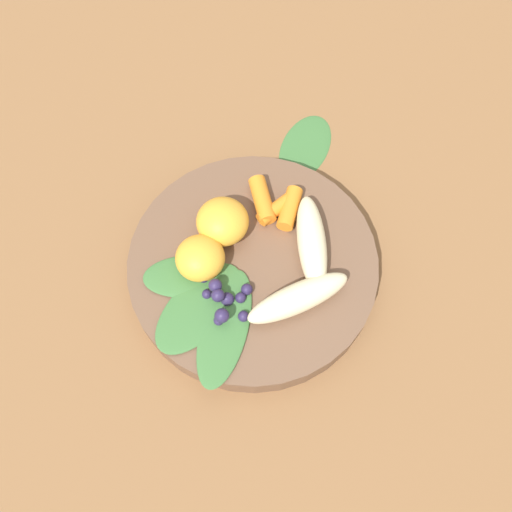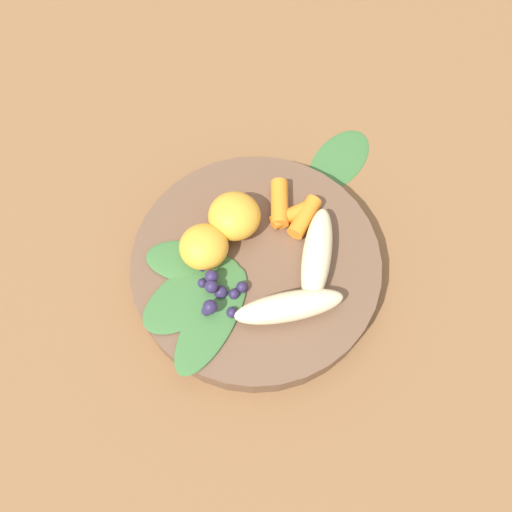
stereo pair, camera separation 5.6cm
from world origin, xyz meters
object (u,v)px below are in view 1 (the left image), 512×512
Objects in this scene: banana_peeled_right at (301,298)px; orange_segment_near at (203,258)px; bowl at (256,266)px; banana_peeled_left at (315,242)px; kale_leaf_stray at (308,146)px.

banana_peeled_right is 0.11m from orange_segment_near.
bowl is 2.42× the size of banana_peeled_right.
banana_peeled_right is at bearing 132.35° from bowl.
banana_peeled_left is at bearing -170.87° from orange_segment_near.
orange_segment_near is at bearing 132.37° from banana_peeled_right.
orange_segment_near is at bearing 168.67° from kale_leaf_stray.
banana_peeled_left is 2.16× the size of orange_segment_near.
bowl is at bearing -178.29° from kale_leaf_stray.
orange_segment_near is (0.12, 0.02, 0.00)m from banana_peeled_left.
bowl is 0.18m from kale_leaf_stray.
bowl is 2.42× the size of banana_peeled_left.
orange_segment_near is at bearing 96.23° from banana_peeled_left.
banana_peeled_left and banana_peeled_right have the same top height.
kale_leaf_stray is (-0.12, -0.17, -0.05)m from orange_segment_near.
banana_peeled_left is at bearing -168.30° from bowl.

